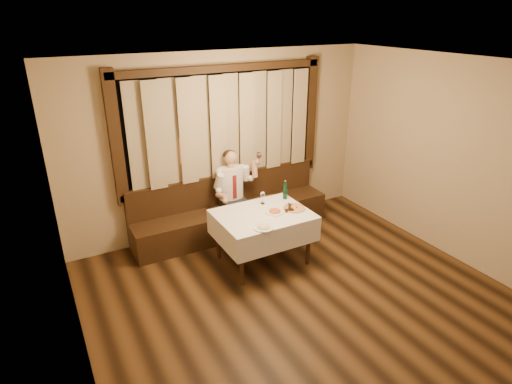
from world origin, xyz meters
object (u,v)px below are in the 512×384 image
dining_table (263,220)px  pasta_cream (263,226)px  green_bottle (285,191)px  banquette (231,214)px  pizza (294,208)px  pasta_red (275,210)px  seated_man (234,187)px  cruet_caddy (289,209)px

dining_table → pasta_cream: bearing=-118.8°
green_bottle → banquette: bearing=125.4°
pizza → pasta_red: (-0.29, 0.03, 0.02)m
pasta_cream → seated_man: size_ratio=0.19×
dining_table → green_bottle: (0.53, 0.28, 0.23)m
pizza → pasta_cream: 0.72m
pizza → pasta_red: 0.29m
banquette → pizza: bearing=-68.1°
pasta_red → green_bottle: green_bottle is taller
cruet_caddy → seated_man: (-0.34, 1.06, 0.00)m
dining_table → seated_man: seated_man is taller
banquette → seated_man: (0.01, -0.09, 0.49)m
pizza → pasta_cream: (-0.66, -0.29, 0.02)m
dining_table → banquette: bearing=90.0°
dining_table → green_bottle: size_ratio=4.42×
pizza → pasta_cream: bearing=-156.1°
pizza → green_bottle: size_ratio=1.12×
banquette → seated_man: 0.50m
green_bottle → cruet_caddy: bearing=-114.5°
banquette → pasta_red: bearing=-81.8°
pasta_red → cruet_caddy: cruet_caddy is taller
banquette → green_bottle: size_ratio=11.14×
dining_table → pizza: (0.45, -0.09, 0.12)m
pasta_red → cruet_caddy: 0.20m
cruet_caddy → pizza: bearing=29.0°
pizza → seated_man: size_ratio=0.23×
pizza → cruet_caddy: size_ratio=2.54×
green_bottle → cruet_caddy: 0.45m
pasta_cream → dining_table: bearing=61.2°
cruet_caddy → dining_table: bearing=167.9°
pizza → pasta_red: size_ratio=1.22×
pasta_red → seated_man: 1.00m
dining_table → pasta_red: (0.15, -0.05, 0.14)m
banquette → cruet_caddy: 1.30m
banquette → pasta_cream: 1.50m
green_bottle → seated_man: seated_man is taller
green_bottle → pasta_red: bearing=-138.5°
green_bottle → cruet_caddy: size_ratio=2.26×
pasta_red → green_bottle: 0.51m
dining_table → green_bottle: bearing=27.7°
pizza → pasta_red: pasta_red is taller
pizza → green_bottle: green_bottle is taller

